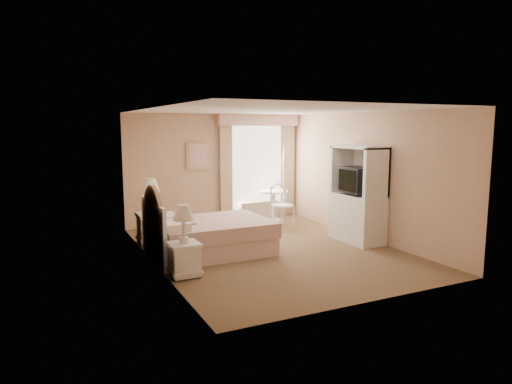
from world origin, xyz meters
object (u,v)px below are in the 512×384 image
nightstand_near (184,250)px  round_table (274,201)px  nightstand_far (151,219)px  cafe_chair (281,202)px  armoire (358,202)px  bed (206,235)px

nightstand_near → round_table: nightstand_near is taller
nightstand_far → round_table: bearing=15.0°
nightstand_near → cafe_chair: (2.93, 2.36, 0.16)m
round_table → armoire: size_ratio=0.39×
nightstand_near → armoire: bearing=9.0°
cafe_chair → nightstand_near: bearing=-150.3°
nightstand_far → armoire: (3.65, -1.57, 0.31)m
bed → round_table: bed is taller
nightstand_near → round_table: (3.08, 2.98, 0.08)m
bed → round_table: 3.07m
nightstand_far → armoire: size_ratio=0.66×
round_table → armoire: (0.57, -2.40, 0.29)m
bed → nightstand_near: bed is taller
nightstand_far → armoire: 3.99m
round_table → cafe_chair: 0.64m
nightstand_near → nightstand_far: nightstand_far is taller
nightstand_near → armoire: 3.72m
nightstand_near → round_table: bearing=44.0°
round_table → armoire: 2.48m
nightstand_far → cafe_chair: nightstand_far is taller
round_table → cafe_chair: size_ratio=0.75×
nightstand_far → cafe_chair: 2.94m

